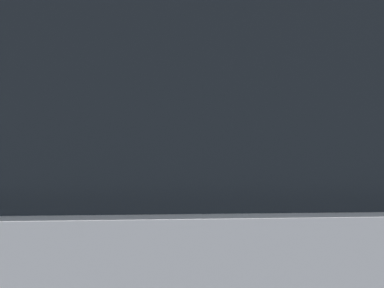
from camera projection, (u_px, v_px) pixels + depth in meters
parking_meter at (265, 165)px, 3.43m from camera, size 0.17×0.18×1.50m
pedestrian_at_meter at (117, 195)px, 3.25m from camera, size 0.61×0.54×1.66m
background_railing at (220, 218)px, 5.44m from camera, size 24.06×0.06×1.04m
backdrop_wall at (147, 165)px, 8.18m from camera, size 32.00×0.50×2.65m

